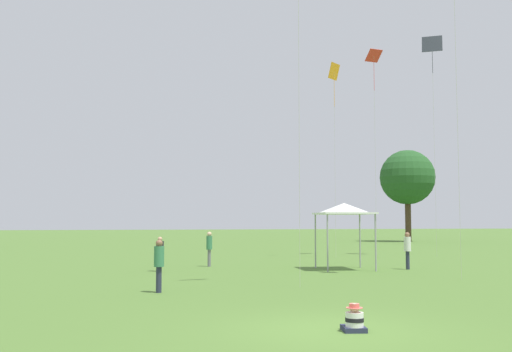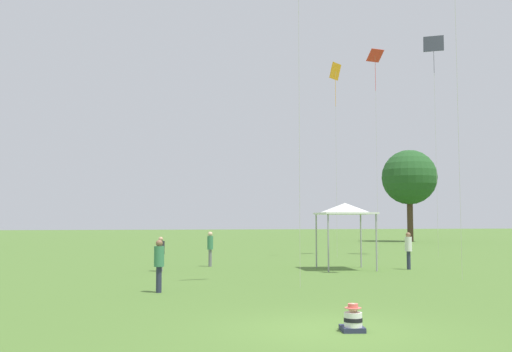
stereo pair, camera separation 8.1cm
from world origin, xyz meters
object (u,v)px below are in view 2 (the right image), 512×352
(kite_0, at_px, (434,49))
(seated_toddler, at_px, (353,320))
(kite_3, at_px, (335,78))
(distant_tree_0, at_px, (409,178))
(person_standing_1, at_px, (210,245))
(person_standing_4, at_px, (408,247))
(kite_2, at_px, (375,64))
(person_standing_3, at_px, (159,261))
(person_standing_2, at_px, (161,251))
(canopy_tent, at_px, (345,209))

(kite_0, bearing_deg, seated_toddler, -47.88)
(kite_3, height_order, distant_tree_0, kite_3)
(person_standing_1, xyz_separation_m, person_standing_4, (8.58, -3.92, -0.01))
(seated_toddler, bearing_deg, kite_0, 66.84)
(person_standing_1, relative_size, distant_tree_0, 0.17)
(kite_2, relative_size, distant_tree_0, 1.33)
(kite_2, bearing_deg, kite_0, -164.50)
(seated_toddler, height_order, person_standing_3, person_standing_3)
(kite_3, bearing_deg, person_standing_3, 59.27)
(seated_toddler, xyz_separation_m, person_standing_1, (-0.03, 17.80, 0.81))
(kite_2, xyz_separation_m, distant_tree_0, (15.14, 24.28, -5.44))
(person_standing_1, height_order, person_standing_3, person_standing_1)
(seated_toddler, xyz_separation_m, person_standing_2, (-2.62, 15.48, 0.68))
(person_standing_4, distance_m, distant_tree_0, 39.48)
(kite_3, bearing_deg, person_standing_4, 96.29)
(seated_toddler, xyz_separation_m, person_standing_4, (8.54, 13.89, 0.80))
(person_standing_1, bearing_deg, canopy_tent, -176.05)
(kite_2, bearing_deg, person_standing_1, 64.21)
(person_standing_2, bearing_deg, kite_0, 1.74)
(canopy_tent, height_order, kite_3, kite_3)
(person_standing_4, xyz_separation_m, kite_3, (0.07, 9.18, 10.09))
(seated_toddler, distance_m, person_standing_4, 16.33)
(person_standing_1, bearing_deg, person_standing_2, 76.26)
(person_standing_4, bearing_deg, seated_toddler, -69.99)
(canopy_tent, xyz_separation_m, kite_2, (6.08, 9.58, 9.69))
(kite_0, relative_size, distant_tree_0, 1.42)
(kite_0, xyz_separation_m, distant_tree_0, (11.67, 25.61, -6.30))
(person_standing_4, relative_size, kite_2, 0.13)
(person_standing_2, height_order, canopy_tent, canopy_tent)
(person_standing_1, height_order, kite_0, kite_0)
(person_standing_2, relative_size, distant_tree_0, 0.15)
(person_standing_2, relative_size, canopy_tent, 0.50)
(person_standing_2, height_order, kite_2, kite_2)
(person_standing_2, distance_m, person_standing_3, 7.95)
(person_standing_3, height_order, distant_tree_0, distant_tree_0)
(seated_toddler, distance_m, person_standing_2, 15.71)
(kite_2, xyz_separation_m, kite_3, (-3.15, -0.97, -1.33))
(kite_2, bearing_deg, distant_tree_0, -85.60)
(person_standing_2, distance_m, canopy_tent, 8.57)
(person_standing_3, bearing_deg, distant_tree_0, 24.30)
(person_standing_2, distance_m, kite_2, 20.33)
(person_standing_1, distance_m, kite_3, 14.29)
(kite_2, bearing_deg, kite_3, 53.45)
(person_standing_1, height_order, distant_tree_0, distant_tree_0)
(person_standing_3, distance_m, canopy_tent, 11.46)
(seated_toddler, bearing_deg, person_standing_2, 110.27)
(person_standing_1, relative_size, person_standing_3, 1.04)
(person_standing_2, distance_m, kite_0, 22.91)
(person_standing_1, relative_size, kite_3, 0.14)
(kite_0, bearing_deg, person_standing_3, -64.71)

